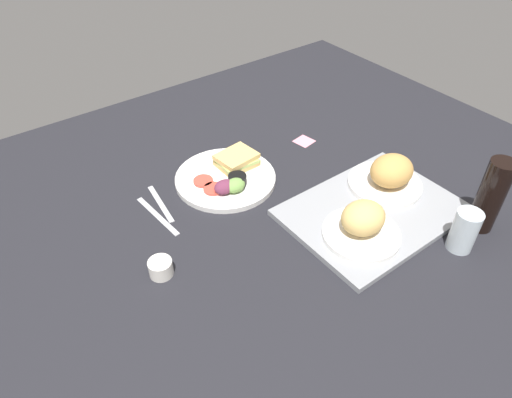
{
  "coord_description": "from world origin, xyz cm",
  "views": [
    {
      "loc": [
        57.48,
        77.38,
        82.24
      ],
      "look_at": [
        2.0,
        3.0,
        4.0
      ],
      "focal_mm": 32.4,
      "sensor_mm": 36.0,
      "label": 1
    }
  ],
  "objects": [
    {
      "name": "fork",
      "position": [
        21.33,
        -14.68,
        0.25
      ],
      "size": [
        3.54,
        17.04,
        0.5
      ],
      "primitive_type": "cube",
      "rotation": [
        0.0,
        0.0,
        1.44
      ],
      "color": "#B7B7BC",
      "rests_on": "ground_plane"
    },
    {
      "name": "knife",
      "position": [
        24.33,
        -10.68,
        0.25
      ],
      "size": [
        2.91,
        19.05,
        0.5
      ],
      "primitive_type": "cube",
      "rotation": [
        0.0,
        0.0,
        1.65
      ],
      "color": "#B7B7BC",
      "rests_on": "ground_plane"
    },
    {
      "name": "espresso_cup",
      "position": [
        32.77,
        7.66,
        2.0
      ],
      "size": [
        5.6,
        5.6,
        4.0
      ],
      "primitive_type": "cylinder",
      "color": "silver",
      "rests_on": "ground_plane"
    },
    {
      "name": "ground_plane",
      "position": [
        0.0,
        0.0,
        -1.5
      ],
      "size": [
        190.0,
        150.0,
        3.0
      ],
      "primitive_type": "cube",
      "color": "black"
    },
    {
      "name": "sticky_note",
      "position": [
        -30.79,
        -14.81,
        0.06
      ],
      "size": [
        6.48,
        6.48,
        0.12
      ],
      "primitive_type": "cube",
      "rotation": [
        0.0,
        0.0,
        0.17
      ],
      "color": "pink",
      "rests_on": "ground_plane"
    },
    {
      "name": "soda_bottle",
      "position": [
        -40.55,
        42.19,
        10.08
      ],
      "size": [
        6.4,
        6.4,
        20.16
      ],
      "primitive_type": "cylinder",
      "color": "black",
      "rests_on": "ground_plane"
    },
    {
      "name": "serving_tray",
      "position": [
        -21.96,
        22.66,
        0.8
      ],
      "size": [
        45.01,
        33.02,
        1.6
      ],
      "primitive_type": "cube",
      "rotation": [
        0.0,
        0.0,
        0.0
      ],
      "color": "gray",
      "rests_on": "ground_plane"
    },
    {
      "name": "plate_with_salad",
      "position": [
        0.67,
        -12.27,
        1.69
      ],
      "size": [
        28.98,
        28.98,
        5.4
      ],
      "color": "white",
      "rests_on": "ground_plane"
    },
    {
      "name": "bread_plate_near",
      "position": [
        -32.3,
        18.28,
        5.59
      ],
      "size": [
        20.4,
        20.4,
        9.91
      ],
      "color": "white",
      "rests_on": "serving_tray"
    },
    {
      "name": "drinking_glass",
      "position": [
        -29.74,
        43.62,
        5.56
      ],
      "size": [
        6.14,
        6.14,
        11.12
      ],
      "primitive_type": "cylinder",
      "color": "silver",
      "rests_on": "ground_plane"
    },
    {
      "name": "bread_plate_far",
      "position": [
        -12.33,
        27.18,
        5.21
      ],
      "size": [
        19.27,
        19.27,
        9.22
      ],
      "color": "white",
      "rests_on": "serving_tray"
    }
  ]
}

